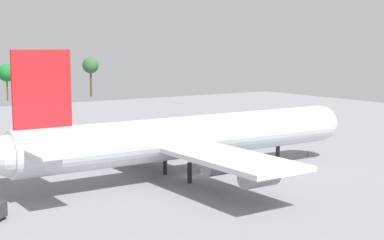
# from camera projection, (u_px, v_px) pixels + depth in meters

# --- Properties ---
(ground_plane) EXTENTS (252.70, 252.70, 0.00)m
(ground_plane) POSITION_uv_depth(u_px,v_px,m) (192.00, 176.00, 90.74)
(ground_plane) COLOR gray
(cargo_airplane) EXTENTS (63.18, 49.83, 20.16)m
(cargo_airplane) POSITION_uv_depth(u_px,v_px,m) (191.00, 137.00, 89.85)
(cargo_airplane) COLOR silver
(cargo_airplane) RESTS_ON ground_plane
(safety_cone_nose) EXTENTS (0.59, 0.59, 0.84)m
(safety_cone_nose) POSITION_uv_depth(u_px,v_px,m) (308.00, 153.00, 108.59)
(safety_cone_nose) COLOR orange
(safety_cone_nose) RESTS_ON ground_plane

